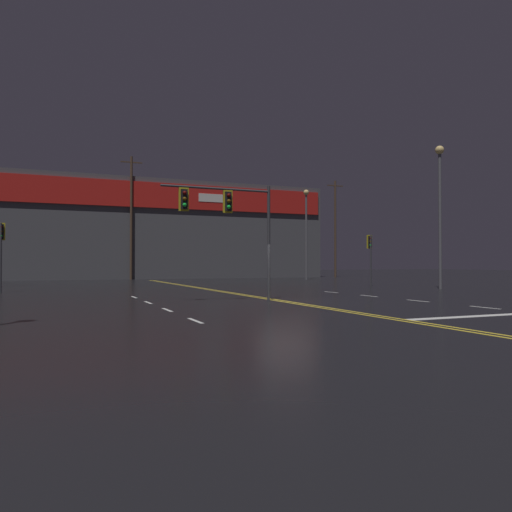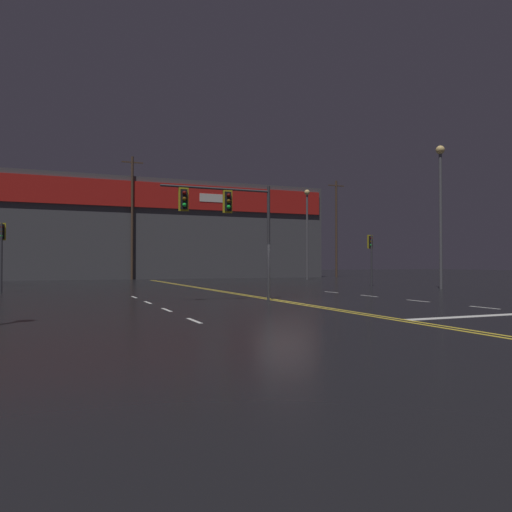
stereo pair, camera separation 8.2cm
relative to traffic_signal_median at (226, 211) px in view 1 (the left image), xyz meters
name	(u,v)px [view 1 (the left image)]	position (x,y,z in m)	size (l,w,h in m)	color
ground_plane	(286,302)	(2.27, -1.31, -3.91)	(200.00, 200.00, 0.00)	black
road_markings	(329,304)	(3.45, -2.91, -3.91)	(16.41, 60.00, 0.01)	gold
traffic_signal_median	(226,211)	(0.00, 0.00, 0.00)	(4.97, 0.36, 5.12)	#38383D
traffic_signal_corner_northeast	(370,248)	(14.60, 9.86, -1.17)	(0.42, 0.36, 3.73)	#38383D
traffic_signal_corner_northwest	(1,241)	(-9.56, 11.04, -1.02)	(0.42, 0.36, 3.94)	#38383D
streetlight_near_right	(440,197)	(16.16, 4.49, 2.00)	(0.56, 0.56, 9.24)	#59595E
streetlight_far_right	(306,222)	(17.29, 24.52, 1.99)	(0.56, 0.56, 9.22)	#59595E
building_backdrop	(137,231)	(2.27, 37.34, 1.50)	(42.47, 10.23, 10.79)	#4C4C51
utility_pole_row	(143,220)	(2.11, 32.05, 2.26)	(48.68, 0.26, 12.75)	#4C3828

